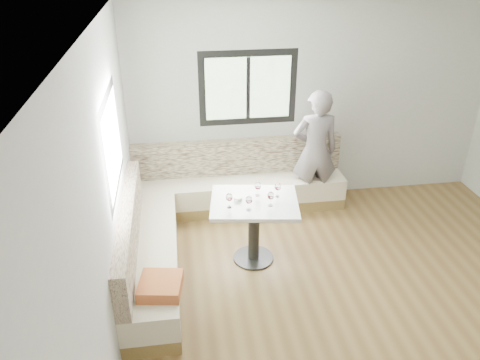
% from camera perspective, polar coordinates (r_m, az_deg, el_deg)
% --- Properties ---
extents(room, '(5.01, 5.01, 2.81)m').
position_cam_1_polar(room, '(4.41, 16.64, -0.87)').
color(room, brown).
rests_on(room, ground).
extents(banquette, '(2.90, 2.80, 0.95)m').
position_cam_1_polar(banquette, '(5.92, -4.38, -3.96)').
color(banquette, olive).
rests_on(banquette, ground).
extents(table, '(1.07, 0.89, 0.80)m').
position_cam_1_polar(table, '(5.34, 1.72, -4.42)').
color(table, black).
rests_on(table, ground).
extents(person, '(0.63, 0.42, 1.70)m').
position_cam_1_polar(person, '(6.39, 9.13, 3.53)').
color(person, slate).
rests_on(person, ground).
extents(olive_ramekin, '(0.10, 0.10, 0.04)m').
position_cam_1_polar(olive_ramekin, '(5.24, -0.25, -2.26)').
color(olive_ramekin, white).
rests_on(olive_ramekin, table).
extents(wine_glass_a, '(0.08, 0.08, 0.17)m').
position_cam_1_polar(wine_glass_a, '(5.06, -1.32, -2.17)').
color(wine_glass_a, white).
rests_on(wine_glass_a, table).
extents(wine_glass_b, '(0.08, 0.08, 0.17)m').
position_cam_1_polar(wine_glass_b, '(5.01, 1.10, -2.50)').
color(wine_glass_b, white).
rests_on(wine_glass_b, table).
extents(wine_glass_c, '(0.08, 0.08, 0.17)m').
position_cam_1_polar(wine_glass_c, '(5.10, 3.77, -1.98)').
color(wine_glass_c, white).
rests_on(wine_glass_c, table).
extents(wine_glass_d, '(0.08, 0.08, 0.17)m').
position_cam_1_polar(wine_glass_d, '(5.29, 2.19, -0.77)').
color(wine_glass_d, white).
rests_on(wine_glass_d, table).
extents(wine_glass_e, '(0.08, 0.08, 0.17)m').
position_cam_1_polar(wine_glass_e, '(5.28, 4.64, -0.89)').
color(wine_glass_e, white).
rests_on(wine_glass_e, table).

